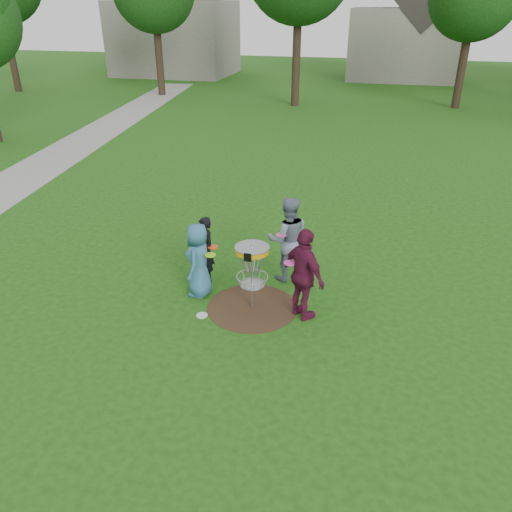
% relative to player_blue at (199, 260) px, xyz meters
% --- Properties ---
extents(ground, '(100.00, 100.00, 0.00)m').
position_rel_player_blue_xyz_m(ground, '(1.18, -0.26, -0.78)').
color(ground, '#19470F').
rests_on(ground, ground).
extents(dirt_patch, '(1.80, 1.80, 0.01)m').
position_rel_player_blue_xyz_m(dirt_patch, '(1.18, -0.26, -0.78)').
color(dirt_patch, '#47331E').
rests_on(dirt_patch, ground).
extents(concrete_path, '(7.75, 39.92, 0.02)m').
position_rel_player_blue_xyz_m(concrete_path, '(-8.82, 7.74, -0.77)').
color(concrete_path, '#9E9E99').
rests_on(concrete_path, ground).
extents(player_blue, '(0.52, 0.78, 1.57)m').
position_rel_player_blue_xyz_m(player_blue, '(0.00, 0.00, 0.00)').
color(player_blue, '#2F6281').
rests_on(player_blue, ground).
extents(player_black, '(0.63, 0.62, 1.46)m').
position_rel_player_blue_xyz_m(player_black, '(-0.07, 0.57, -0.05)').
color(player_black, black).
rests_on(player_black, ground).
extents(player_grey, '(1.10, 0.98, 1.88)m').
position_rel_player_blue_xyz_m(player_grey, '(1.61, 1.08, 0.16)').
color(player_grey, slate).
rests_on(player_grey, ground).
extents(player_maroon, '(1.09, 1.05, 1.83)m').
position_rel_player_blue_xyz_m(player_maroon, '(2.19, -0.33, 0.13)').
color(player_maroon, '#581431').
rests_on(player_maroon, ground).
extents(disc_on_grass, '(0.22, 0.22, 0.02)m').
position_rel_player_blue_xyz_m(disc_on_grass, '(0.31, -0.78, -0.77)').
color(disc_on_grass, silver).
rests_on(disc_on_grass, ground).
extents(disc_golf_basket, '(0.66, 0.67, 1.38)m').
position_rel_player_blue_xyz_m(disc_golf_basket, '(1.18, -0.26, 0.24)').
color(disc_golf_basket, '#9EA0A5').
rests_on(disc_golf_basket, ground).
extents(held_discs, '(1.96, 1.34, 0.28)m').
position_rel_player_blue_xyz_m(held_discs, '(0.97, 0.21, 0.25)').
color(held_discs, '#9FD818').
rests_on(held_discs, ground).
extents(house_row, '(44.50, 10.65, 11.62)m').
position_rel_player_blue_xyz_m(house_row, '(5.96, 32.81, 3.36)').
color(house_row, gray).
rests_on(house_row, ground).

